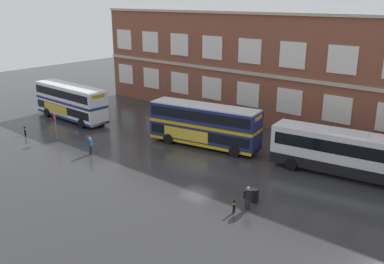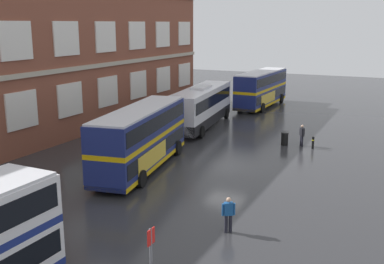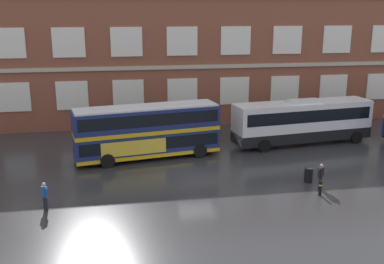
# 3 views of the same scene
# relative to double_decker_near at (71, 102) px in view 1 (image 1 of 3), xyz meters

# --- Properties ---
(ground_plane) EXTENTS (120.00, 120.00, 0.00)m
(ground_plane) POSITION_rel_double_decker_near_xyz_m (20.88, 0.06, -2.15)
(ground_plane) COLOR #2B2B2D
(brick_terminal_building) EXTENTS (51.59, 8.19, 12.39)m
(brick_terminal_building) POSITION_rel_double_decker_near_xyz_m (19.35, 16.04, 3.90)
(brick_terminal_building) COLOR brown
(brick_terminal_building) RESTS_ON ground
(double_decker_near) EXTENTS (11.05, 3.03, 4.07)m
(double_decker_near) POSITION_rel_double_decker_near_xyz_m (0.00, 0.00, 0.00)
(double_decker_near) COLOR silver
(double_decker_near) RESTS_ON ground
(double_decker_middle) EXTENTS (11.28, 4.44, 4.07)m
(double_decker_middle) POSITION_rel_double_decker_near_xyz_m (17.85, 2.81, 0.00)
(double_decker_middle) COLOR navy
(double_decker_middle) RESTS_ON ground
(touring_coach) EXTENTS (12.23, 4.14, 3.80)m
(touring_coach) POSITION_rel_double_decker_near_xyz_m (31.11, 4.56, -0.24)
(touring_coach) COLOR silver
(touring_coach) RESTS_ON ground
(waiting_passenger) EXTENTS (0.55, 0.50, 1.70)m
(waiting_passenger) POSITION_rel_double_decker_near_xyz_m (28.26, -5.39, -1.22)
(waiting_passenger) COLOR black
(waiting_passenger) RESTS_ON ground
(second_passenger) EXTENTS (0.44, 0.59, 1.70)m
(second_passenger) POSITION_rel_double_decker_near_xyz_m (11.40, -5.81, -1.22)
(second_passenger) COLOR black
(second_passenger) RESTS_ON ground
(bus_stand_flag) EXTENTS (0.44, 0.10, 2.70)m
(bus_stand_flag) POSITION_rel_double_decker_near_xyz_m (5.19, -5.40, -0.51)
(bus_stand_flag) COLOR slate
(bus_stand_flag) RESTS_ON ground
(station_litter_bin) EXTENTS (0.60, 0.60, 1.03)m
(station_litter_bin) POSITION_rel_double_decker_near_xyz_m (28.03, -4.11, -1.63)
(station_litter_bin) COLOR black
(station_litter_bin) RESTS_ON ground
(safety_bollard_west) EXTENTS (0.19, 0.19, 0.95)m
(safety_bollard_west) POSITION_rel_double_decker_near_xyz_m (27.82, -6.36, -1.66)
(safety_bollard_west) COLOR black
(safety_bollard_west) RESTS_ON ground
(safety_bollard_east) EXTENTS (0.19, 0.19, 0.95)m
(safety_bollard_east) POSITION_rel_double_decker_near_xyz_m (1.50, -6.79, -1.66)
(safety_bollard_east) COLOR black
(safety_bollard_east) RESTS_ON ground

